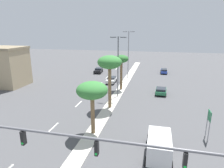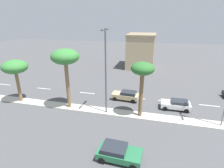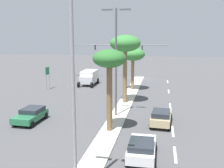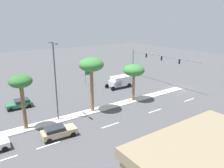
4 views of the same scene
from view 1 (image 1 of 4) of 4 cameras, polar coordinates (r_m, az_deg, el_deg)
ground_plane at (r=36.39m, az=0.99°, el=-4.08°), size 160.00×160.00×0.00m
median_curb at (r=43.22m, az=3.04°, el=-0.79°), size 1.80×66.04×0.12m
lane_stripe_right at (r=27.09m, az=-16.81°, el=-12.05°), size 0.20×2.80×0.01m
lane_stripe_far at (r=34.09m, az=-9.69°, el=-5.71°), size 0.20×2.80×0.01m
lane_stripe_leading at (r=41.70m, az=-5.17°, el=-1.54°), size 0.20×2.80×0.01m
lane_stripe_mid at (r=46.08m, az=-3.33°, el=0.18°), size 0.20×2.80×0.01m
lane_stripe_rear at (r=51.69m, az=-1.45°, el=1.92°), size 0.20×2.80×0.01m
lane_stripe_center at (r=63.19m, az=1.30°, el=4.46°), size 0.20×2.80×0.01m
directional_road_sign at (r=25.04m, az=26.40°, el=-9.16°), size 0.10×1.28×3.50m
commercial_building at (r=49.71m, az=-28.88°, el=4.51°), size 9.20×7.04×8.63m
palm_tree_inboard at (r=22.65m, az=-5.82°, el=-2.09°), size 3.65×3.65×6.43m
palm_tree_far at (r=29.98m, az=-0.68°, el=5.95°), size 3.74×3.74×8.37m
palm_tree_front at (r=39.95m, az=2.75°, el=6.83°), size 2.87×2.87×7.19m
street_lamp_inboard at (r=35.45m, az=1.76°, el=6.20°), size 2.90×0.24×10.97m
street_lamp_left at (r=49.35m, az=4.78°, el=9.30°), size 2.90×0.24×11.73m
sedan_green_far at (r=39.44m, az=14.07°, el=-1.87°), size 2.23×4.06×1.35m
sedan_tan_right at (r=39.70m, az=-4.47°, el=-1.23°), size 2.17×4.28×1.47m
sedan_blue_mid at (r=58.46m, az=14.87°, el=3.75°), size 1.87×4.53×1.37m
sedan_white_inboard at (r=46.29m, az=-0.19°, el=1.23°), size 1.99×4.00×1.38m
sedan_black_front at (r=57.34m, az=-3.97°, el=4.03°), size 2.34×4.19×1.41m
box_truck at (r=20.72m, az=13.52°, el=-16.83°), size 2.49×5.40×2.42m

